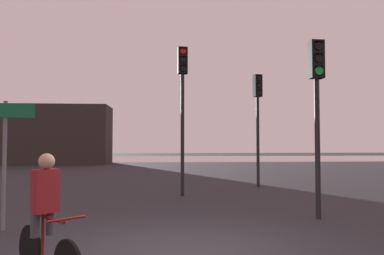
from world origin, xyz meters
TOP-DOWN VIEW (x-y plane):
  - water_strip at (0.00, 36.42)m, footprint 80.00×16.00m
  - distant_building at (-11.28, 26.42)m, footprint 12.49×4.00m
  - traffic_light_far_right at (3.42, 8.89)m, footprint 0.38×0.39m
  - traffic_light_near_right at (3.27, 2.67)m, footprint 0.33×0.35m
  - traffic_light_center at (0.30, 6.64)m, footprint 0.34×0.36m
  - direction_sign_post at (-3.49, 1.97)m, footprint 1.05×0.39m
  - cyclist at (-1.75, -0.99)m, footprint 1.16×1.31m

SIDE VIEW (x-z plane):
  - water_strip at x=0.00m, z-range 0.00..0.01m
  - cyclist at x=-1.75m, z-range 0.01..1.63m
  - direction_sign_post at x=-3.49m, z-range 0.40..3.00m
  - distant_building at x=-11.28m, z-range 0.00..4.89m
  - traffic_light_near_right at x=3.27m, z-range 0.82..4.99m
  - traffic_light_far_right at x=3.42m, z-range 0.87..5.37m
  - traffic_light_center at x=0.30m, z-range 0.94..5.91m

